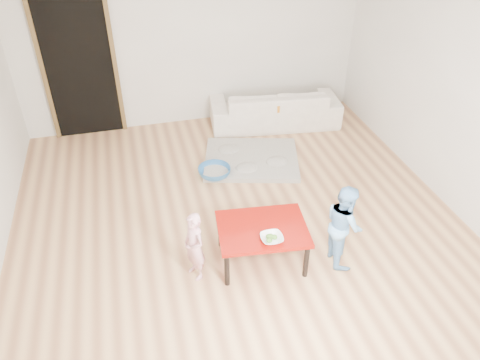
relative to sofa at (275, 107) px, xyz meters
name	(u,v)px	position (x,y,z in m)	size (l,w,h in m)	color
floor	(236,216)	(-1.13, -2.05, -0.28)	(5.00, 5.00, 0.01)	#9D6743
back_wall	(192,37)	(-1.13, 0.45, 1.02)	(5.00, 0.02, 2.60)	white
right_wall	(453,90)	(1.37, -2.05, 1.02)	(0.02, 5.00, 2.60)	white
doorway	(80,67)	(-2.73, 0.43, 0.74)	(1.02, 0.08, 2.11)	brown
sofa	(275,107)	(0.00, 0.00, 0.00)	(1.93, 0.76, 0.56)	white
cushion	(264,105)	(-0.22, -0.17, 0.14)	(0.40, 0.36, 0.11)	orange
red_table	(262,244)	(-1.04, -2.80, -0.06)	(0.88, 0.66, 0.44)	maroon
bowl	(272,238)	(-1.01, -3.00, 0.18)	(0.21, 0.21, 0.05)	white
broccoli	(272,238)	(-1.01, -3.00, 0.18)	(0.12, 0.12, 0.06)	#2D5919
child_pink	(194,247)	(-1.73, -2.84, 0.09)	(0.27, 0.18, 0.75)	#E86A7D
child_blue	(344,224)	(-0.26, -2.97, 0.17)	(0.44, 0.34, 0.90)	#65B2EA
basin	(214,172)	(-1.20, -1.19, -0.22)	(0.42, 0.42, 0.13)	#2A64A1
blanket	(251,159)	(-0.63, -0.96, -0.25)	(1.25, 1.04, 0.06)	#ACA698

